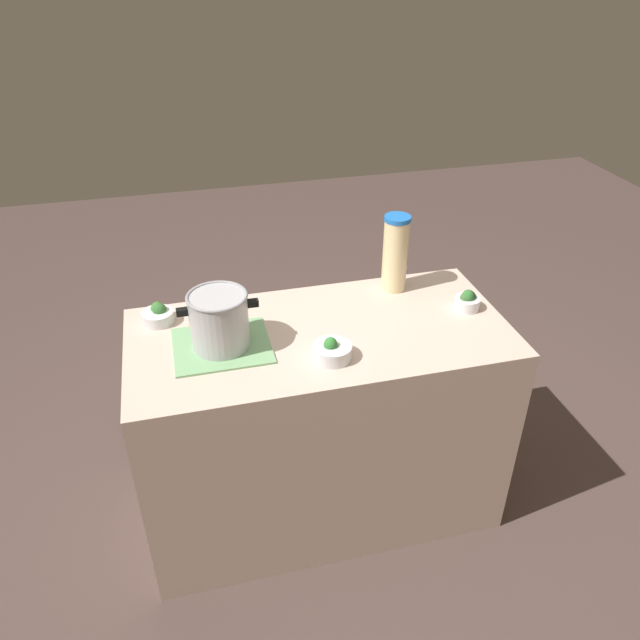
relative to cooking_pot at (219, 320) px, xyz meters
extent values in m
plane|color=#503E39|center=(-0.36, -0.01, -1.00)|extent=(8.00, 8.00, 0.00)
cube|color=beige|center=(-0.36, -0.01, -0.56)|extent=(1.40, 0.67, 0.89)
cube|color=#7FB57C|center=(0.00, 0.00, -0.11)|extent=(0.34, 0.30, 0.01)
cylinder|color=#B7B7BC|center=(0.00, 0.00, -0.01)|extent=(0.20, 0.20, 0.20)
torus|color=#99999E|center=(0.00, 0.00, 0.09)|extent=(0.21, 0.21, 0.01)
cube|color=black|center=(-0.12, 0.00, 0.05)|extent=(0.04, 0.02, 0.02)
cube|color=black|center=(0.12, 0.00, 0.05)|extent=(0.04, 0.02, 0.02)
cylinder|color=beige|center=(-0.73, -0.25, 0.04)|extent=(0.10, 0.10, 0.30)
cylinder|color=blue|center=(-0.73, -0.25, 0.19)|extent=(0.10, 0.10, 0.02)
ellipsoid|color=yellow|center=(-0.71, -0.25, 0.08)|extent=(0.04, 0.04, 0.01)
cylinder|color=silver|center=(0.21, -0.22, -0.09)|extent=(0.12, 0.12, 0.04)
ellipsoid|color=#3B7B2D|center=(0.21, -0.24, -0.07)|extent=(0.05, 0.05, 0.06)
ellipsoid|color=#356F33|center=(0.20, -0.23, -0.07)|extent=(0.05, 0.05, 0.06)
ellipsoid|color=#31751F|center=(0.20, -0.23, -0.07)|extent=(0.05, 0.05, 0.06)
cylinder|color=silver|center=(-0.95, -0.03, -0.09)|extent=(0.10, 0.10, 0.05)
ellipsoid|color=#20642D|center=(-0.96, -0.03, -0.07)|extent=(0.05, 0.05, 0.06)
ellipsoid|color=#306D30|center=(-0.95, -0.03, -0.06)|extent=(0.05, 0.05, 0.06)
ellipsoid|color=#38662F|center=(-0.94, -0.03, -0.07)|extent=(0.04, 0.04, 0.05)
cylinder|color=silver|center=(-0.36, 0.16, -0.09)|extent=(0.14, 0.14, 0.05)
ellipsoid|color=#3C7D2E|center=(-0.36, 0.16, -0.07)|extent=(0.04, 0.04, 0.05)
ellipsoid|color=#348035|center=(-0.35, 0.16, -0.06)|extent=(0.05, 0.05, 0.05)
camera|label=1|loc=(0.10, 1.81, 1.13)|focal=34.50mm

